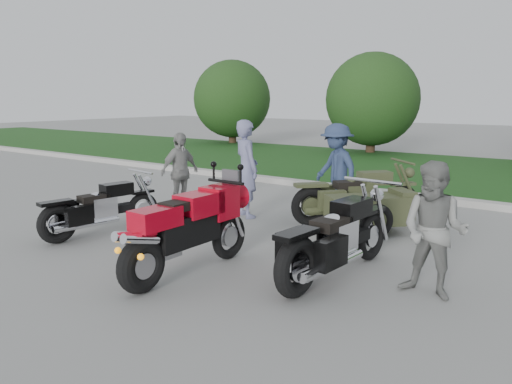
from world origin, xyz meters
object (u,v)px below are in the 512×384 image
Objects in this scene: cruiser_sidecar at (362,205)px; person_back at (180,172)px; sportbike_red at (186,228)px; person_grey at (434,231)px; cruiser_left at (98,210)px; person_stripe at (246,169)px; cruiser_right at (334,242)px; person_denim at (336,168)px.

cruiser_sidecar is 3.75m from person_back.
sportbike_red is at bearing -129.80° from person_back.
cruiser_left is at bearing -170.34° from person_grey.
cruiser_sidecar is 2.31m from person_stripe.
person_grey is 1.00× the size of person_back.
person_stripe is at bearing -72.34° from person_back.
cruiser_right is 3.61m from person_stripe.
person_back reaches higher than cruiser_left.
person_stripe is (1.19, 2.54, 0.51)m from cruiser_left.
cruiser_sidecar is at bearing 49.42° from cruiser_left.
sportbike_red reaches higher than cruiser_sidecar.
person_stripe reaches higher than person_grey.
cruiser_right is at bearing -37.51° from person_denim.
person_grey is (2.78, 1.16, 0.16)m from sportbike_red.
cruiser_left is 0.87× the size of cruiser_right.
cruiser_right reaches higher than cruiser_sidecar.
person_stripe reaches higher than person_denim.
person_back is at bearing -121.50° from person_denim.
person_back is (-5.57, 1.54, 0.00)m from person_grey.
person_stripe is at bearing 73.64° from cruiser_left.
person_stripe reaches higher than cruiser_sidecar.
person_grey is (1.91, -2.27, 0.35)m from cruiser_sidecar.
person_stripe is at bearing 114.30° from sportbike_red.
cruiser_right is at bearing 32.50° from sportbike_red.
cruiser_sidecar is at bearing -74.42° from person_back.
person_denim reaches higher than person_grey.
cruiser_right is 1.59× the size of person_grey.
cruiser_left is 4.61m from person_denim.
person_denim reaches higher than cruiser_sidecar.
person_stripe is 1.49m from person_back.
cruiser_right is at bearing 174.01° from person_stripe.
person_denim is 3.16m from person_back.
person_denim is at bearing -52.69° from person_back.
cruiser_sidecar is 1.42× the size of person_grey.
cruiser_left is 2.85m from person_stripe.
cruiser_left is at bearing 169.15° from sportbike_red.
sportbike_red is 1.44× the size of person_grey.
cruiser_sidecar is (0.87, 3.43, -0.19)m from sportbike_red.
person_denim is (-1.02, 0.99, 0.44)m from cruiser_sidecar.
person_stripe is 1.18× the size of person_back.
cruiser_sidecar is 1.42× the size of person_back.
person_stripe reaches higher than sportbike_red.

